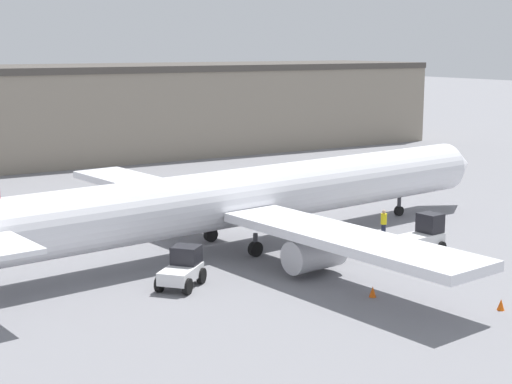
% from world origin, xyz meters
% --- Properties ---
extents(ground_plane, '(400.00, 400.00, 0.00)m').
position_xyz_m(ground_plane, '(0.00, 0.00, 0.00)').
color(ground_plane, slate).
extents(terminal_building, '(84.16, 17.25, 10.13)m').
position_xyz_m(terminal_building, '(4.62, 43.41, 5.07)').
color(terminal_building, gray).
rests_on(terminal_building, ground_plane).
extents(airplane, '(43.92, 35.71, 9.99)m').
position_xyz_m(airplane, '(-0.94, -0.12, 3.06)').
color(airplane, white).
rests_on(airplane, ground_plane).
extents(ground_crew_worker, '(0.40, 0.40, 1.82)m').
position_xyz_m(ground_crew_worker, '(7.96, -2.82, 0.97)').
color(ground_crew_worker, '#1E2338').
rests_on(ground_crew_worker, ground_plane).
extents(baggage_tug, '(3.27, 3.18, 2.00)m').
position_xyz_m(baggage_tug, '(-7.79, -5.52, 0.94)').
color(baggage_tug, silver).
rests_on(baggage_tug, ground_plane).
extents(belt_loader_truck, '(2.96, 2.67, 2.20)m').
position_xyz_m(belt_loader_truck, '(1.14, -5.39, 1.02)').
color(belt_loader_truck, '#2D2D33').
rests_on(belt_loader_truck, ground_plane).
extents(pushback_tug, '(2.76, 2.05, 2.32)m').
position_xyz_m(pushback_tug, '(7.62, -6.94, 1.04)').
color(pushback_tug, silver).
rests_on(pushback_tug, ground_plane).
extents(safety_cone_near, '(0.36, 0.36, 0.55)m').
position_xyz_m(safety_cone_near, '(3.34, -16.67, 0.28)').
color(safety_cone_near, '#EF590F').
rests_on(safety_cone_near, ground_plane).
extents(safety_cone_far, '(0.36, 0.36, 0.55)m').
position_xyz_m(safety_cone_far, '(-0.55, -12.01, 0.28)').
color(safety_cone_far, '#EF590F').
rests_on(safety_cone_far, ground_plane).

